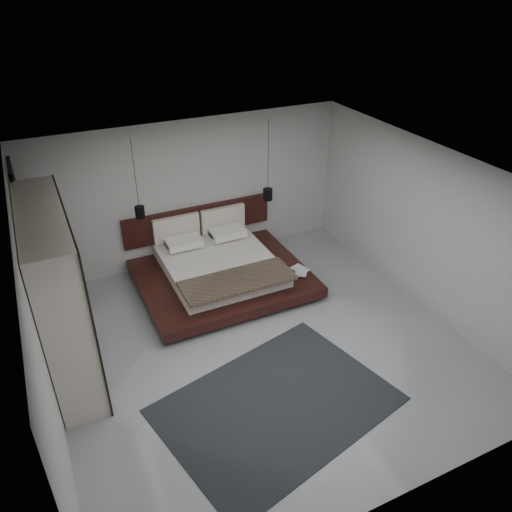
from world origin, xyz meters
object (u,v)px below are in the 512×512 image
bed (220,269)px  pendant_left (140,212)px  rug (277,405)px  wardrobe (59,295)px  lattice_screen (29,242)px  pendant_right (268,194)px

bed → pendant_left: pendant_left is taller
pendant_left → rug: pendant_left is taller
rug → wardrobe: bearing=139.2°
bed → wardrobe: (-2.77, -1.09, 0.95)m
wardrobe → rug: wardrobe is taller
lattice_screen → rug: bearing=-54.7°
bed → rug: 3.16m
pendant_right → lattice_screen: bearing=179.2°
pendant_left → rug: size_ratio=0.47×
lattice_screen → bed: bearing=-10.3°
wardrobe → bed: bearing=21.5°
bed → pendant_right: pendant_right is taller
pendant_right → rug: pendant_right is taller
pendant_left → rug: (0.80, -3.61, -1.49)m
rug → bed: bearing=82.3°
lattice_screen → wardrobe: 1.66m
pendant_right → wardrobe: 4.30m
pendant_left → lattice_screen: bearing=178.0°
rug → lattice_screen: bearing=125.3°
lattice_screen → wardrobe: bearing=-81.3°
lattice_screen → pendant_left: (1.80, -0.06, 0.20)m
lattice_screen → rug: lattice_screen is taller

